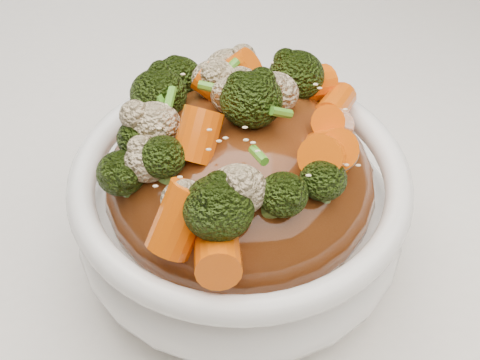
{
  "coord_description": "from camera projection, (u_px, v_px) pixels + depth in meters",
  "views": [
    {
      "loc": [
        -0.02,
        -0.34,
        1.12
      ],
      "look_at": [
        -0.02,
        -0.04,
        0.82
      ],
      "focal_mm": 55.0,
      "sensor_mm": 36.0,
      "label": 1
    }
  ],
  "objects": [
    {
      "name": "tablecloth",
      "position": [
        262.0,
        222.0,
        0.51
      ],
      "size": [
        1.2,
        0.8,
        0.04
      ],
      "primitive_type": "cube",
      "color": "white",
      "rests_on": "dining_table"
    },
    {
      "name": "bowl",
      "position": [
        240.0,
        214.0,
        0.44
      ],
      "size": [
        0.25,
        0.25,
        0.08
      ],
      "primitive_type": null,
      "rotation": [
        0.0,
        0.0,
        -0.39
      ],
      "color": "white",
      "rests_on": "tablecloth"
    },
    {
      "name": "carrots",
      "position": [
        240.0,
        108.0,
        0.38
      ],
      "size": [
        0.2,
        0.2,
        0.05
      ],
      "primitive_type": null,
      "rotation": [
        0.0,
        0.0,
        -0.39
      ],
      "color": "#EC5C07",
      "rests_on": "sauce_base"
    },
    {
      "name": "cauliflower",
      "position": [
        240.0,
        112.0,
        0.38
      ],
      "size": [
        0.2,
        0.2,
        0.03
      ],
      "primitive_type": null,
      "rotation": [
        0.0,
        0.0,
        -0.39
      ],
      "color": "#C9B489",
      "rests_on": "sauce_base"
    },
    {
      "name": "scallions",
      "position": [
        240.0,
        107.0,
        0.38
      ],
      "size": [
        0.15,
        0.15,
        0.02
      ],
      "primitive_type": null,
      "rotation": [
        0.0,
        0.0,
        -0.39
      ],
      "color": "#478D20",
      "rests_on": "sauce_base"
    },
    {
      "name": "sauce_base",
      "position": [
        240.0,
        183.0,
        0.42
      ],
      "size": [
        0.2,
        0.2,
        0.09
      ],
      "primitive_type": "ellipsoid",
      "rotation": [
        0.0,
        0.0,
        -0.39
      ],
      "color": "#54270E",
      "rests_on": "bowl"
    },
    {
      "name": "sesame_seeds",
      "position": [
        240.0,
        107.0,
        0.38
      ],
      "size": [
        0.18,
        0.18,
        0.01
      ],
      "primitive_type": null,
      "rotation": [
        0.0,
        0.0,
        -0.39
      ],
      "color": "beige",
      "rests_on": "sauce_base"
    },
    {
      "name": "broccoli",
      "position": [
        240.0,
        109.0,
        0.38
      ],
      "size": [
        0.2,
        0.2,
        0.04
      ],
      "primitive_type": null,
      "rotation": [
        0.0,
        0.0,
        -0.39
      ],
      "color": "black",
      "rests_on": "sauce_base"
    }
  ]
}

